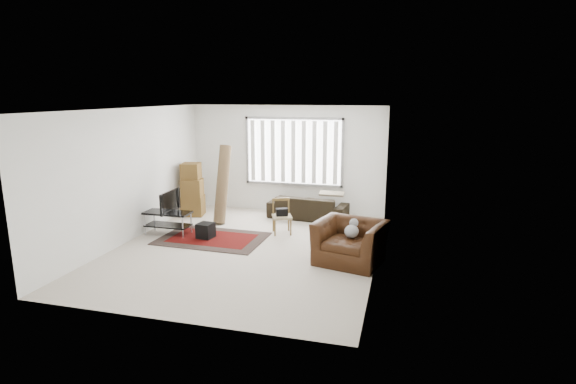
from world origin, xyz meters
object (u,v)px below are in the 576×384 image
sofa (308,204)px  side_chair (282,214)px  tv_stand (168,218)px  armchair (350,239)px  moving_boxes (192,191)px

sofa → side_chair: side_chair is taller
tv_stand → side_chair: bearing=16.5°
armchair → tv_stand: bearing=-175.6°
tv_stand → sofa: 3.33m
tv_stand → moving_boxes: 1.60m
tv_stand → armchair: size_ratio=0.72×
tv_stand → armchair: armchair is taller
side_chair → armchair: 2.13m
side_chair → armchair: armchair is taller
moving_boxes → armchair: moving_boxes is taller
armchair → side_chair: bearing=154.3°
side_chair → tv_stand: bearing=173.8°
moving_boxes → side_chair: 2.70m
sofa → moving_boxes: bearing=14.9°
tv_stand → side_chair: 2.45m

